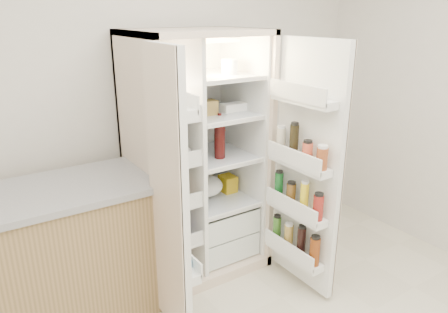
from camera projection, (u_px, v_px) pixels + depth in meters
wall_back at (148, 90)px, 3.20m from camera, size 4.00×0.02×2.70m
refrigerator at (196, 173)px, 3.23m from camera, size 0.92×0.70×1.80m
freezer_door at (170, 199)px, 2.43m from camera, size 0.15×0.40×1.72m
fridge_door at (306, 174)px, 2.88m from camera, size 0.17×0.58×1.72m
kitchen_counter at (54, 257)px, 2.65m from camera, size 1.25×0.67×0.91m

